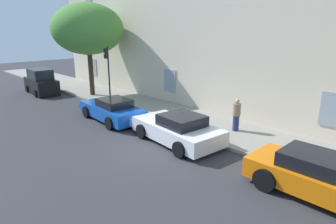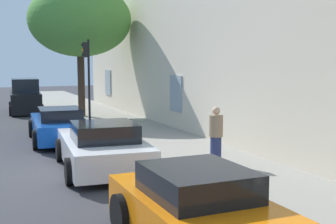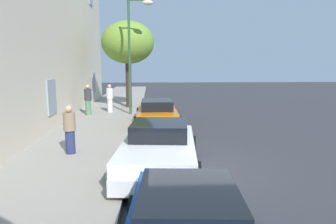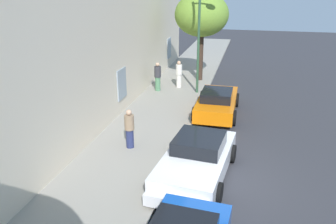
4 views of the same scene
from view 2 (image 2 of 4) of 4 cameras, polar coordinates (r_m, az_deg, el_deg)
The scene contains 9 objects.
ground_plane at distance 12.61m, azimuth -12.50°, elevation -7.31°, with size 80.00×80.00×0.00m, color #333338.
sidewalk at distance 13.74m, azimuth 2.74°, elevation -5.71°, with size 60.00×3.71×0.14m, color gray.
sportscar_red_lead at distance 17.32m, azimuth -13.51°, elevation -1.64°, with size 4.90×2.28×1.26m.
sportscar_yellow_flank at distance 12.76m, azimuth -8.35°, elevation -4.35°, with size 4.89×2.56×1.33m.
sportscar_white_middle at distance 6.94m, azimuth 5.50°, elevation -13.56°, with size 4.68×2.06×1.33m.
hatchback_parked at distance 26.87m, azimuth -17.44°, elevation 1.71°, with size 4.04×2.00×1.94m.
tree_near_kerb at distance 23.43m, azimuth -10.98°, elevation 11.23°, with size 5.09×5.09×6.63m.
traffic_light at distance 20.40m, azimuth -10.11°, elevation 5.60°, with size 0.22×0.36×3.73m.
pedestrian_strolling at distance 12.50m, azimuth 6.02°, elevation -2.92°, with size 0.43×0.43×1.59m.
Camera 2 is at (12.04, -2.29, 3.00)m, focal length 48.67 mm.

